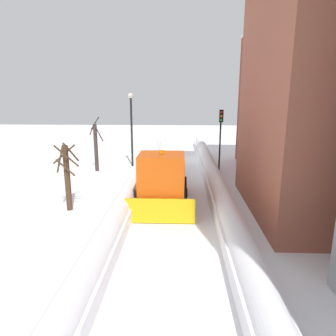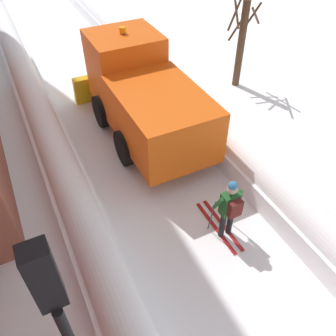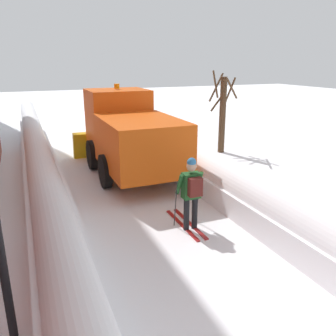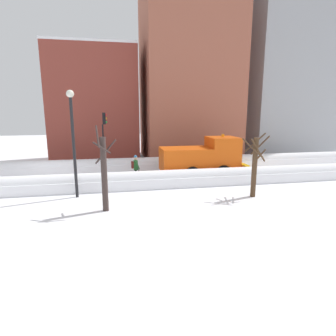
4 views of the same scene
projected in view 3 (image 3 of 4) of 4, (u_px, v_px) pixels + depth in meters
ground_plane at (120, 182)px, 11.67m from camera, size 80.00×80.00×0.00m
snowbank_left at (43, 177)px, 10.62m from camera, size 1.10×36.00×1.12m
snowbank_right at (185, 161)px, 12.42m from camera, size 1.10×36.00×1.08m
plow_truck at (129, 133)px, 12.19m from camera, size 3.20×5.98×3.12m
skier at (191, 191)px, 8.15m from camera, size 0.62×1.80×1.81m
bare_tree_mid at (222, 112)px, 15.04m from camera, size 1.36×1.35×3.55m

